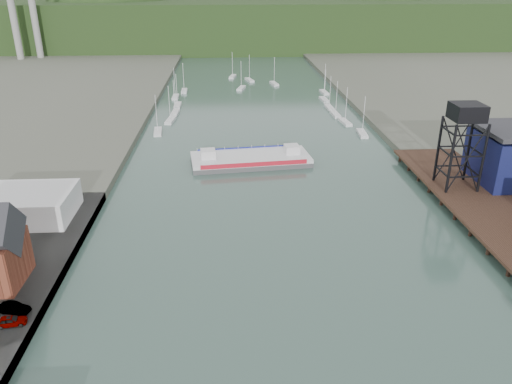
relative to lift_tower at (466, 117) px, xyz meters
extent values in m
cube|color=black|center=(2.00, -13.00, -13.75)|extent=(14.00, 70.00, 0.50)
cylinder|color=black|center=(-4.00, -13.00, -14.85)|extent=(0.60, 0.60, 2.20)
cube|color=silver|center=(-79.00, -8.00, -11.80)|extent=(18.00, 12.00, 4.50)
cylinder|color=black|center=(-3.00, -3.00, -7.00)|extent=(0.50, 0.50, 13.00)
cylinder|color=black|center=(3.00, -3.00, -7.00)|extent=(0.50, 0.50, 13.00)
cylinder|color=black|center=(-3.00, 3.00, -7.00)|extent=(0.50, 0.50, 13.00)
cylinder|color=black|center=(3.00, 3.00, -7.00)|extent=(0.50, 0.50, 13.00)
cube|color=black|center=(0.00, 0.00, 1.00)|extent=(5.50, 5.50, 3.00)
cube|color=silver|center=(-62.54, 45.89, -15.30)|extent=(2.67, 7.65, 0.90)
cube|color=silver|center=(-60.28, 57.30, -15.30)|extent=(2.81, 7.67, 0.90)
cube|color=silver|center=(-59.71, 66.17, -15.30)|extent=(2.35, 7.59, 0.90)
cube|color=silver|center=(-59.81, 76.09, -15.30)|extent=(2.01, 7.50, 0.90)
cube|color=silver|center=(-61.64, 88.33, -15.30)|extent=(2.00, 7.50, 0.90)
cube|color=silver|center=(-59.32, 98.17, -15.30)|extent=(2.16, 7.54, 0.90)
cube|color=silver|center=(-7.44, 41.03, -15.30)|extent=(2.53, 7.62, 0.90)
cube|color=silver|center=(-9.54, 52.51, -15.30)|extent=(2.76, 7.67, 0.90)
cube|color=silver|center=(-10.54, 61.29, -15.30)|extent=(2.22, 7.56, 0.90)
cube|color=silver|center=(-10.73, 70.28, -15.30)|extent=(2.18, 7.54, 0.90)
cube|color=silver|center=(-10.33, 81.38, -15.30)|extent=(2.46, 7.61, 0.90)
cube|color=silver|center=(-8.22, 92.99, -15.30)|extent=(2.48, 7.61, 0.90)
cube|color=silver|center=(-38.16, 102.00, -15.30)|extent=(3.78, 7.76, 0.90)
cube|color=silver|center=(-24.96, 110.00, -15.30)|extent=(3.31, 7.74, 0.90)
cube|color=silver|center=(-34.34, 118.00, -15.30)|extent=(3.76, 7.76, 0.90)
cube|color=silver|center=(-41.11, 126.00, -15.30)|extent=(3.40, 7.74, 0.90)
cube|color=black|center=(-35.00, 242.00, -3.65)|extent=(500.00, 120.00, 28.00)
sphere|color=black|center=(-115.00, 242.00, -7.65)|extent=(80.00, 80.00, 80.00)
sphere|color=black|center=(55.00, 252.00, -9.65)|extent=(70.00, 70.00, 70.00)
cube|color=#49494C|center=(-38.46, 20.51, -15.12)|extent=(27.66, 13.61, 1.07)
cube|color=silver|center=(-38.46, 20.51, -14.16)|extent=(27.66, 13.61, 0.85)
cube|color=red|center=(-37.85, 15.16, -13.94)|extent=(23.30, 2.82, 0.96)
cube|color=navy|center=(-39.08, 25.85, -13.94)|extent=(23.30, 2.82, 0.96)
cube|color=silver|center=(-47.99, 19.42, -12.88)|extent=(3.54, 3.54, 2.13)
cube|color=silver|center=(-28.94, 21.60, -12.88)|extent=(3.54, 3.54, 2.13)
imported|color=#999999|center=(-69.32, -37.25, -13.43)|extent=(3.84, 2.12, 1.24)
imported|color=#999999|center=(-69.83, -34.82, -13.41)|extent=(4.10, 2.25, 1.28)
camera|label=1|loc=(-43.30, -86.29, 23.59)|focal=35.00mm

